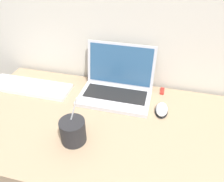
% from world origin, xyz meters
% --- Properties ---
extents(desk, '(1.43, 0.70, 0.71)m').
position_xyz_m(desk, '(0.00, 0.35, 0.36)').
color(desk, tan).
rests_on(desk, ground_plane).
extents(laptop, '(0.36, 0.26, 0.25)m').
position_xyz_m(laptop, '(-0.04, 0.58, 0.77)').
color(laptop, silver).
rests_on(laptop, desk).
extents(drink_cup, '(0.10, 0.10, 0.21)m').
position_xyz_m(drink_cup, '(-0.14, 0.22, 0.77)').
color(drink_cup, '#232326').
rests_on(drink_cup, desk).
extents(computer_mouse, '(0.06, 0.11, 0.03)m').
position_xyz_m(computer_mouse, '(0.20, 0.49, 0.73)').
color(computer_mouse, black).
rests_on(computer_mouse, desk).
extents(external_keyboard, '(0.46, 0.14, 0.02)m').
position_xyz_m(external_keyboard, '(-0.52, 0.51, 0.72)').
color(external_keyboard, silver).
rests_on(external_keyboard, desk).
extents(usb_stick, '(0.02, 0.06, 0.01)m').
position_xyz_m(usb_stick, '(0.19, 0.66, 0.72)').
color(usb_stick, '#B2261E').
rests_on(usb_stick, desk).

